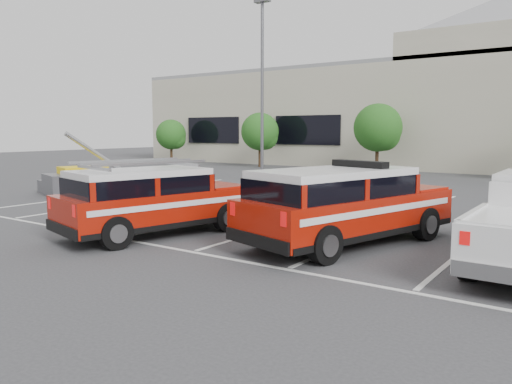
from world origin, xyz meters
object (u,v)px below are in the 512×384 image
tree_far_left (172,136)px  fire_chief_suv (345,211)px  ladder_suv (154,205)px  tree_mid_left (379,129)px  utility_rig (81,182)px  light_pole_left (262,91)px  tree_left (261,133)px  convention_building (487,108)px

tree_far_left → fire_chief_suv: 35.33m
tree_far_left → ladder_suv: (22.64, -23.96, -1.65)m
tree_far_left → tree_mid_left: size_ratio=0.82×
tree_far_left → utility_rig: 23.49m
light_pole_left → tree_left: bearing=124.5°
convention_building → tree_left: 18.11m
tree_left → light_pole_left: bearing=-55.5°
tree_far_left → ladder_suv: tree_far_left is taller
light_pole_left → fire_chief_suv: bearing=-48.1°
tree_far_left → utility_rig: bearing=-56.1°
tree_far_left → tree_mid_left: 20.01m
convention_building → tree_left: convention_building is taller
tree_far_left → tree_left: tree_left is taller
light_pole_left → ladder_suv: bearing=-67.6°
tree_left → light_pole_left: 12.43m
ladder_suv → utility_rig: (-9.58, 4.53, -0.27)m
tree_far_left → tree_left: (10.00, 0.00, 0.27)m
tree_far_left → ladder_suv: 33.01m
convention_building → ladder_suv: bearing=-94.1°
convention_building → tree_far_left: convention_building is taller
convention_building → light_pole_left: (-8.18, -19.86, 0.47)m
convention_building → light_pole_left: bearing=-112.4°
convention_building → ladder_suv: convention_building is taller
tree_mid_left → ladder_suv: size_ratio=0.84×
tree_mid_left → convention_building: bearing=62.6°
fire_chief_suv → ladder_suv: bearing=-141.9°
convention_building → tree_mid_left: (-5.09, -9.82, -1.68)m
tree_far_left → light_pole_left: (16.91, -10.05, 2.68)m
tree_far_left → fire_chief_suv: bearing=-38.5°
fire_chief_suv → utility_rig: (-14.55, 2.54, -0.30)m
tree_mid_left → tree_far_left: bearing=-180.0°
tree_mid_left → fire_chief_suv: size_ratio=0.74×
light_pole_left → utility_rig: size_ratio=2.73×
tree_far_left → ladder_suv: bearing=-46.6°
ladder_suv → tree_left: bearing=132.2°
fire_chief_suv → ladder_suv: size_ratio=1.14×
tree_far_left → utility_rig: (13.06, -19.43, -1.92)m
tree_far_left → utility_rig: tree_far_left is taller
convention_building → tree_mid_left: size_ratio=12.38×
light_pole_left → convention_building: bearing=67.6°
tree_far_left → tree_left: bearing=0.0°
light_pole_left → tree_mid_left: bearing=72.9°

